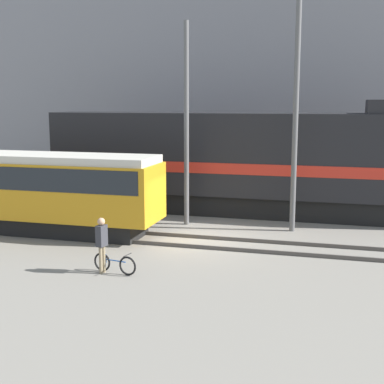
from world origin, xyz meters
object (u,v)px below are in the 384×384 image
(person, at_px, (102,239))
(utility_pole_center, at_px, (296,113))
(freight_locomotive, at_px, (236,161))
(streetcar, at_px, (23,187))
(utility_pole_left, at_px, (186,125))
(bicycle, at_px, (115,264))

(person, bearing_deg, utility_pole_center, 54.08)
(freight_locomotive, bearing_deg, person, -102.55)
(streetcar, height_order, utility_pole_left, utility_pole_left)
(freight_locomotive, distance_m, bicycle, 10.56)
(freight_locomotive, xyz_separation_m, bicycle, (-1.89, -10.15, -2.22))
(freight_locomotive, distance_m, person, 10.58)
(utility_pole_center, bearing_deg, streetcar, -164.46)
(person, bearing_deg, freight_locomotive, 77.45)
(freight_locomotive, xyz_separation_m, person, (-2.28, -10.23, -1.44))
(streetcar, xyz_separation_m, bicycle, (5.88, -4.18, -1.55))
(utility_pole_left, bearing_deg, streetcar, -154.11)
(bicycle, bearing_deg, utility_pole_left, 87.83)
(bicycle, xyz_separation_m, person, (-0.39, -0.08, 0.78))
(streetcar, distance_m, person, 6.99)
(freight_locomotive, xyz_separation_m, utility_pole_left, (-1.62, -2.99, 1.80))
(person, xyz_separation_m, utility_pole_center, (5.25, 7.25, 3.80))
(freight_locomotive, distance_m, streetcar, 9.82)
(utility_pole_left, bearing_deg, person, -95.20)
(freight_locomotive, height_order, bicycle, freight_locomotive)
(utility_pole_left, xyz_separation_m, utility_pole_center, (4.59, 0.00, 0.55))
(person, distance_m, utility_pole_center, 9.72)
(bicycle, bearing_deg, freight_locomotive, 79.46)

